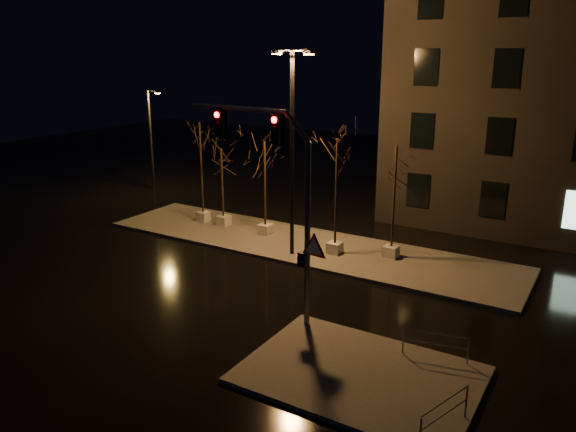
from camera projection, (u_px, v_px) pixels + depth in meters
The scene contains 13 objects.
ground at pixel (232, 287), 23.83m from camera, with size 90.00×90.00×0.00m, color black.
median at pixel (302, 245), 28.73m from camera, with size 22.00×5.00×0.15m, color #4B4943.
sidewalk_corner at pixel (360, 375), 17.21m from camera, with size 7.00×5.00×0.15m, color #4B4943.
tree_0 at pixel (200, 145), 31.30m from camera, with size 1.80×1.80×5.84m.
tree_1 at pixel (222, 166), 30.79m from camera, with size 1.80×1.80×4.48m.
tree_2 at pixel (265, 162), 29.08m from camera, with size 1.80×1.80×5.16m.
tree_3 at pixel (337, 165), 26.11m from camera, with size 1.80×1.80×5.76m.
tree_4 at pixel (395, 172), 25.67m from camera, with size 1.80×1.80×5.47m.
traffic_signal_mast at pixel (279, 185), 19.61m from camera, with size 6.19×0.70×7.59m.
streetlight_main at pixel (292, 141), 25.76m from camera, with size 2.38×0.74×9.56m.
streetlight_far at pixel (152, 135), 39.64m from camera, with size 1.38×0.38×7.05m.
guard_rail_a at pixel (435, 342), 17.83m from camera, with size 2.02×0.45×0.89m.
guard_rail_b at pixel (445, 412), 14.31m from camera, with size 0.68×1.97×0.98m.
Camera 1 is at (13.44, -17.59, 9.62)m, focal length 35.00 mm.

